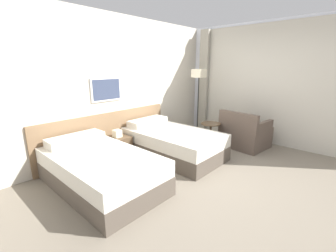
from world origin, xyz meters
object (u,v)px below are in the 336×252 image
bed_near_window (172,143)px  side_table (211,130)px  bed_near_door (101,169)px  nightstand (118,147)px  armchair (244,134)px  floor_lamp (199,79)px

bed_near_window → side_table: (0.96, -0.28, 0.10)m
bed_near_door → nightstand: (0.81, 0.70, -0.04)m
armchair → nightstand: bearing=62.1°
armchair → bed_near_window: bearing=66.3°
nightstand → armchair: armchair is taller
bed_near_window → nightstand: size_ratio=3.40×
bed_near_window → floor_lamp: bearing=15.5°
bed_near_door → floor_lamp: bearing=7.4°
bed_near_door → armchair: (3.07, -0.84, 0.02)m
bed_near_window → floor_lamp: floor_lamp is taller
nightstand → floor_lamp: floor_lamp is taller
bed_near_window → armchair: (1.46, -0.84, 0.02)m
nightstand → floor_lamp: size_ratio=0.34×
floor_lamp → nightstand: bearing=172.2°
side_table → armchair: 0.75m
nightstand → floor_lamp: (2.22, -0.31, 1.20)m
side_table → armchair: bearing=-48.9°
bed_near_door → floor_lamp: floor_lamp is taller
bed_near_door → side_table: bearing=-6.2°
armchair → floor_lamp: bearing=8.3°
floor_lamp → side_table: (-0.45, -0.67, -1.06)m
bed_near_window → floor_lamp: size_ratio=1.15×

